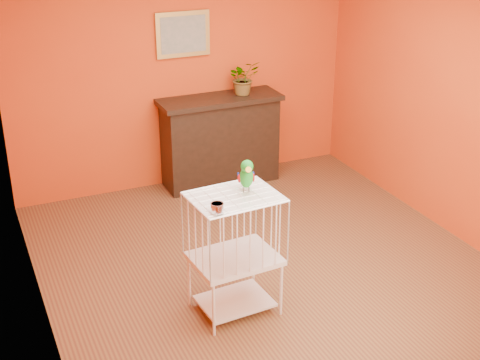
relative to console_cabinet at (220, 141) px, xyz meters
name	(u,v)px	position (x,y,z in m)	size (l,w,h in m)	color
ground	(269,268)	(-0.34, -2.00, -0.53)	(4.50, 4.50, 0.00)	brown
room_shell	(273,104)	(-0.34, -2.00, 1.06)	(4.50, 4.50, 4.50)	#CA4413
console_cabinet	(220,141)	(0.00, 0.00, 0.00)	(1.41, 0.51, 1.05)	black
potted_plant	(241,80)	(0.30, 0.06, 0.67)	(0.35, 0.39, 0.30)	#26722D
framed_picture	(183,34)	(-0.34, 0.21, 1.22)	(0.62, 0.04, 0.50)	#B99642
birdcage	(235,253)	(-0.89, -2.47, 0.02)	(0.71, 0.57, 1.05)	white
feed_cup	(217,208)	(-1.12, -2.68, 0.56)	(0.10, 0.10, 0.07)	silver
parrot	(246,175)	(-0.77, -2.43, 0.66)	(0.15, 0.25, 0.28)	#59544C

